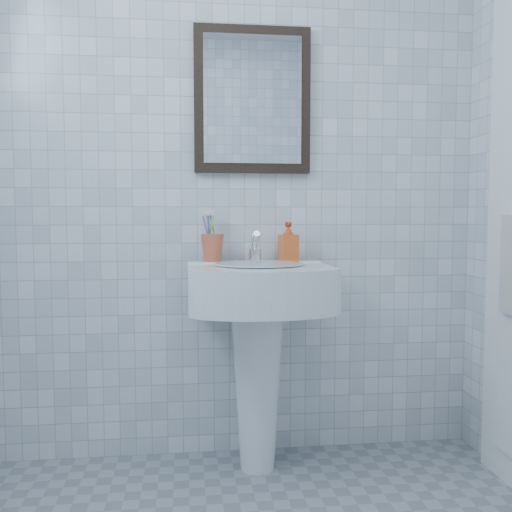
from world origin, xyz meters
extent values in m
cube|color=white|center=(0.00, 1.20, 1.25)|extent=(2.20, 0.02, 2.50)
cone|color=white|center=(0.10, 1.01, 0.35)|extent=(0.22, 0.22, 0.71)
cube|color=white|center=(0.10, 0.96, 0.77)|extent=(0.56, 0.40, 0.17)
cube|color=white|center=(0.10, 1.12, 0.85)|extent=(0.56, 0.10, 0.03)
cylinder|color=silver|center=(0.10, 0.93, 0.87)|extent=(0.35, 0.35, 0.01)
cylinder|color=white|center=(0.10, 1.09, 0.89)|extent=(0.05, 0.05, 0.05)
cylinder|color=white|center=(0.10, 1.08, 0.95)|extent=(0.03, 0.10, 0.08)
cylinder|color=white|center=(0.10, 1.11, 0.93)|extent=(0.03, 0.05, 0.10)
imported|color=#DF5115|center=(0.25, 1.11, 0.94)|extent=(0.09, 0.09, 0.16)
cube|color=black|center=(0.10, 1.18, 1.55)|extent=(0.50, 0.04, 0.62)
cube|color=silver|center=(0.10, 1.16, 1.55)|extent=(0.42, 0.00, 0.54)
camera|label=1|loc=(-0.19, -1.29, 1.06)|focal=40.00mm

